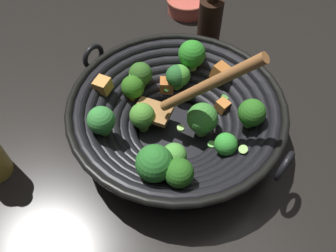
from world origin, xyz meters
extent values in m
plane|color=black|center=(0.00, 0.00, 0.00)|extent=(4.00, 4.00, 0.00)
cylinder|color=black|center=(0.00, 0.00, 0.01)|extent=(0.15, 0.15, 0.01)
torus|color=black|center=(0.00, 0.00, 0.02)|extent=(0.20, 0.20, 0.02)
torus|color=black|center=(0.00, 0.00, 0.03)|extent=(0.23, 0.23, 0.02)
torus|color=black|center=(0.00, 0.00, 0.04)|extent=(0.26, 0.26, 0.02)
torus|color=black|center=(0.00, 0.00, 0.05)|extent=(0.29, 0.29, 0.02)
torus|color=black|center=(0.00, 0.00, 0.06)|extent=(0.32, 0.32, 0.02)
torus|color=black|center=(0.00, 0.00, 0.07)|extent=(0.35, 0.35, 0.02)
torus|color=black|center=(0.00, 0.00, 0.08)|extent=(0.38, 0.38, 0.02)
torus|color=black|center=(0.00, 0.00, 0.09)|extent=(0.40, 0.40, 0.01)
torus|color=black|center=(0.18, 0.11, 0.09)|extent=(0.04, 0.05, 0.05)
torus|color=black|center=(-0.18, -0.11, 0.09)|extent=(0.04, 0.05, 0.05)
cylinder|color=#7BB649|center=(0.03, 0.04, 0.03)|extent=(0.03, 0.04, 0.02)
sphere|color=#3F8B34|center=(0.03, 0.04, 0.06)|extent=(0.06, 0.06, 0.06)
cylinder|color=#6EB153|center=(0.00, -0.14, 0.07)|extent=(0.03, 0.03, 0.02)
sphere|color=#388B3A|center=(0.00, -0.14, 0.10)|extent=(0.05, 0.05, 0.05)
cylinder|color=#75B253|center=(-0.11, 0.07, 0.06)|extent=(0.03, 0.03, 0.01)
sphere|color=#2B8824|center=(-0.11, 0.07, 0.09)|extent=(0.06, 0.06, 0.06)
cylinder|color=#74A049|center=(-0.03, -0.06, 0.02)|extent=(0.03, 0.03, 0.02)
sphere|color=#4C9431|center=(-0.03, -0.06, 0.05)|extent=(0.05, 0.05, 0.05)
cylinder|color=#69B041|center=(-0.11, -0.03, 0.05)|extent=(0.03, 0.03, 0.02)
sphere|color=#316120|center=(-0.11, -0.03, 0.07)|extent=(0.05, 0.05, 0.05)
cylinder|color=#81B249|center=(0.10, 0.05, 0.04)|extent=(0.02, 0.02, 0.02)
sphere|color=green|center=(0.10, 0.05, 0.07)|extent=(0.04, 0.04, 0.04)
cylinder|color=#56A137|center=(0.14, -0.05, 0.08)|extent=(0.02, 0.02, 0.01)
sphere|color=#26621A|center=(0.14, -0.05, 0.10)|extent=(0.05, 0.05, 0.05)
cylinder|color=#56973D|center=(-0.08, 0.03, 0.04)|extent=(0.02, 0.02, 0.02)
sphere|color=#29672D|center=(-0.08, 0.03, 0.07)|extent=(0.04, 0.04, 0.04)
cylinder|color=#5D943C|center=(0.11, -0.08, 0.07)|extent=(0.03, 0.03, 0.02)
sphere|color=#287128|center=(0.11, -0.08, 0.10)|extent=(0.06, 0.06, 0.06)
cylinder|color=#65A248|center=(0.07, 0.11, 0.07)|extent=(0.03, 0.03, 0.02)
sphere|color=#2B6C1E|center=(0.07, 0.11, 0.10)|extent=(0.05, 0.05, 0.05)
cylinder|color=#629A40|center=(-0.09, -0.06, 0.04)|extent=(0.02, 0.02, 0.01)
sphere|color=#2F6919|center=(-0.09, -0.06, 0.06)|extent=(0.05, 0.05, 0.05)
cylinder|color=#77B945|center=(0.09, -0.04, 0.05)|extent=(0.02, 0.02, 0.02)
sphere|color=#4EA03B|center=(0.09, -0.04, 0.08)|extent=(0.04, 0.04, 0.04)
cylinder|color=olive|center=(-0.08, 0.04, 0.04)|extent=(0.02, 0.02, 0.01)
sphere|color=green|center=(-0.08, 0.04, 0.07)|extent=(0.04, 0.04, 0.04)
cube|color=#C0682F|center=(-0.09, 0.01, 0.04)|extent=(0.04, 0.04, 0.03)
cube|color=#D68A3A|center=(-0.10, -0.11, 0.08)|extent=(0.04, 0.04, 0.03)
cube|color=orange|center=(0.00, 0.10, 0.04)|extent=(0.03, 0.03, 0.03)
cube|color=#CA7131|center=(-0.06, 0.12, 0.08)|extent=(0.04, 0.04, 0.04)
cube|color=orange|center=(-0.09, -0.06, 0.05)|extent=(0.03, 0.03, 0.03)
cylinder|color=#99D166|center=(-0.10, -0.05, 0.08)|extent=(0.01, 0.01, 0.00)
cylinder|color=#99D166|center=(0.12, 0.07, 0.07)|extent=(0.02, 0.02, 0.01)
cylinder|color=#99D166|center=(0.02, 0.00, 0.05)|extent=(0.02, 0.02, 0.01)
cylinder|color=#56B247|center=(-0.08, 0.01, 0.04)|extent=(0.02, 0.02, 0.01)
cylinder|color=#56B247|center=(0.07, -0.04, 0.05)|extent=(0.02, 0.02, 0.01)
cylinder|color=#6BC651|center=(0.07, 0.04, 0.03)|extent=(0.02, 0.02, 0.00)
cylinder|color=#56B247|center=(-0.01, 0.11, 0.05)|extent=(0.02, 0.02, 0.01)
cylinder|color=#6BC651|center=(-0.08, -0.06, 0.05)|extent=(0.01, 0.01, 0.01)
cube|color=#9E6B38|center=(-0.03, -0.04, 0.05)|extent=(0.08, 0.09, 0.01)
cylinder|color=#A56837|center=(0.03, 0.04, 0.15)|extent=(0.12, 0.13, 0.18)
cylinder|color=black|center=(-0.21, 0.16, 0.07)|extent=(0.05, 0.05, 0.13)
cylinder|color=#D15647|center=(-0.38, 0.18, 0.02)|extent=(0.10, 0.10, 0.04)
cylinder|color=#56B247|center=(-0.40, 0.16, 0.02)|extent=(0.02, 0.02, 0.01)
cylinder|color=#56B247|center=(-0.39, 0.16, 0.02)|extent=(0.02, 0.02, 0.01)
cylinder|color=#99D166|center=(-0.39, 0.18, 0.02)|extent=(0.02, 0.02, 0.00)
camera|label=1|loc=(0.36, -0.15, 0.54)|focal=35.75mm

